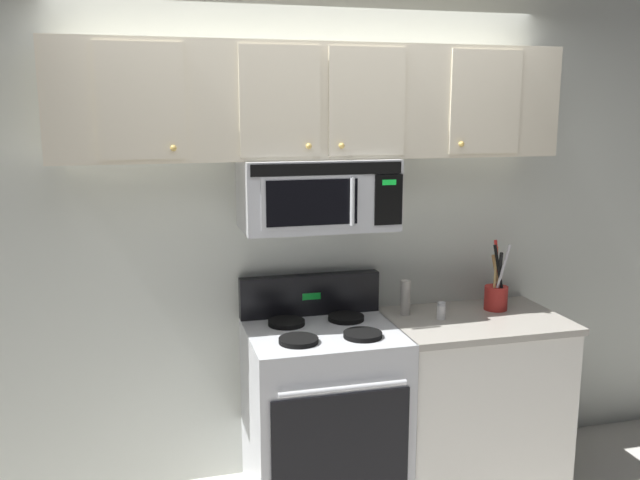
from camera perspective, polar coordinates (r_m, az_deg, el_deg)
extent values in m
cube|color=silver|center=(3.65, -1.19, 0.87)|extent=(5.20, 0.10, 2.70)
cube|color=#B7BABF|center=(3.59, 0.29, -14.47)|extent=(0.76, 0.64, 0.90)
cube|color=black|center=(3.31, 1.81, -16.98)|extent=(0.67, 0.01, 0.52)
cylinder|color=#B7BABF|center=(3.16, 2.00, -12.40)|extent=(0.61, 0.03, 0.03)
cube|color=black|center=(3.65, -0.86, -4.62)|extent=(0.76, 0.07, 0.22)
cube|color=#19D83F|center=(3.61, -0.72, -4.77)|extent=(0.10, 0.00, 0.04)
cylinder|color=black|center=(3.25, -1.82, -8.44)|extent=(0.19, 0.19, 0.02)
cylinder|color=black|center=(3.33, 3.61, -7.96)|extent=(0.19, 0.19, 0.02)
cylinder|color=black|center=(3.51, -2.84, -6.95)|extent=(0.19, 0.19, 0.02)
cylinder|color=black|center=(3.58, 2.21, -6.56)|extent=(0.19, 0.19, 0.02)
cube|color=#B7BABF|center=(3.38, -0.24, 3.92)|extent=(0.76, 0.39, 0.35)
cube|color=black|center=(3.18, 0.66, 5.99)|extent=(0.73, 0.01, 0.06)
cube|color=#B7BABF|center=(3.18, -0.66, 3.18)|extent=(0.49, 0.01, 0.25)
cube|color=black|center=(3.17, -0.65, 3.17)|extent=(0.44, 0.01, 0.22)
cube|color=black|center=(3.29, 5.80, 3.39)|extent=(0.14, 0.01, 0.25)
cube|color=#19D83F|center=(3.27, 5.86, 4.85)|extent=(0.07, 0.00, 0.03)
cylinder|color=#B7BABF|center=(3.20, 2.74, 3.23)|extent=(0.02, 0.02, 0.23)
cube|color=beige|center=(3.39, -0.37, 11.55)|extent=(2.50, 0.33, 0.55)
cube|color=beige|center=(3.11, -14.84, 11.24)|extent=(0.38, 0.01, 0.51)
sphere|color=tan|center=(3.10, -12.23, 7.57)|extent=(0.03, 0.03, 0.03)
cube|color=beige|center=(3.17, -3.35, 11.57)|extent=(0.38, 0.01, 0.51)
sphere|color=tan|center=(3.19, -0.95, 7.90)|extent=(0.03, 0.03, 0.03)
cube|color=beige|center=(3.28, 4.01, 11.54)|extent=(0.38, 0.01, 0.51)
sphere|color=tan|center=(3.23, 1.84, 7.94)|extent=(0.03, 0.03, 0.03)
cube|color=beige|center=(3.53, 13.79, 11.22)|extent=(0.38, 0.01, 0.51)
sphere|color=tan|center=(3.46, 11.83, 7.92)|extent=(0.03, 0.03, 0.03)
cube|color=white|center=(3.88, 12.63, -12.96)|extent=(0.90, 0.62, 0.86)
cube|color=#9E998E|center=(3.73, 12.93, -6.62)|extent=(0.93, 0.65, 0.03)
cylinder|color=red|center=(3.87, 14.59, -4.74)|extent=(0.13, 0.13, 0.13)
cylinder|color=black|center=(3.81, 14.84, -2.61)|extent=(0.05, 0.07, 0.30)
cylinder|color=tan|center=(3.82, 14.54, -2.67)|extent=(0.05, 0.06, 0.28)
cylinder|color=black|center=(3.84, 14.85, -2.82)|extent=(0.04, 0.08, 0.26)
cylinder|color=#A87A47|center=(3.84, 14.70, -2.97)|extent=(0.06, 0.07, 0.24)
cylinder|color=red|center=(3.83, 14.71, -2.36)|extent=(0.04, 0.04, 0.32)
cylinder|color=silver|center=(3.81, 15.08, -2.59)|extent=(0.08, 0.04, 0.30)
cylinder|color=white|center=(3.64, 10.17, -6.00)|extent=(0.05, 0.05, 0.08)
cylinder|color=#B7BABF|center=(3.63, 10.19, -5.32)|extent=(0.04, 0.04, 0.02)
cylinder|color=#B7B2A8|center=(3.67, 7.20, -4.84)|extent=(0.05, 0.05, 0.19)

